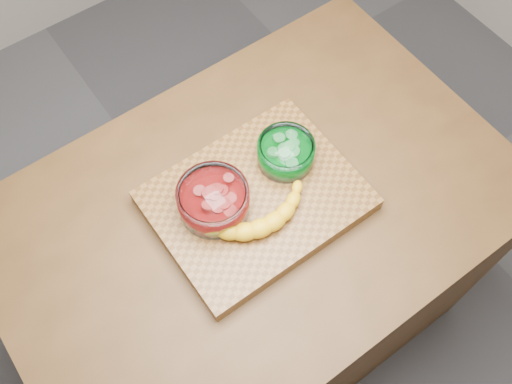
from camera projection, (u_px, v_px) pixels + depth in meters
ground at (256, 315)px, 2.10m from camera, size 3.50×3.50×0.00m
counter at (256, 273)px, 1.70m from camera, size 1.20×0.80×0.90m
cutting_board at (256, 200)px, 1.29m from camera, size 0.45×0.35×0.04m
bowl_red at (213, 200)px, 1.22m from camera, size 0.16×0.16×0.07m
bowl_green at (286, 152)px, 1.29m from camera, size 0.13×0.13×0.06m
banana at (254, 210)px, 1.23m from camera, size 0.28×0.16×0.04m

